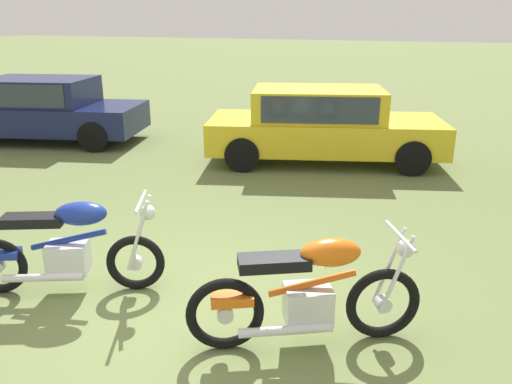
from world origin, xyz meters
TOP-DOWN VIEW (x-y plane):
  - ground_plane at (0.00, 0.00)m, footprint 120.00×120.00m
  - motorcycle_blue at (-1.22, -0.03)m, footprint 1.87×1.09m
  - motorcycle_orange at (1.33, -0.02)m, footprint 1.86×1.20m
  - car_navy at (-6.40, 5.36)m, footprint 4.52×2.83m
  - car_yellow at (-0.10, 5.95)m, footprint 4.81×3.02m

SIDE VIEW (x-z plane):
  - ground_plane at x=0.00m, z-range 0.00..0.00m
  - motorcycle_blue at x=-1.22m, z-range -0.02..1.00m
  - motorcycle_orange at x=1.33m, z-range -0.02..1.00m
  - car_navy at x=-6.40m, z-range 0.08..1.51m
  - car_yellow at x=-0.10m, z-range 0.08..1.51m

